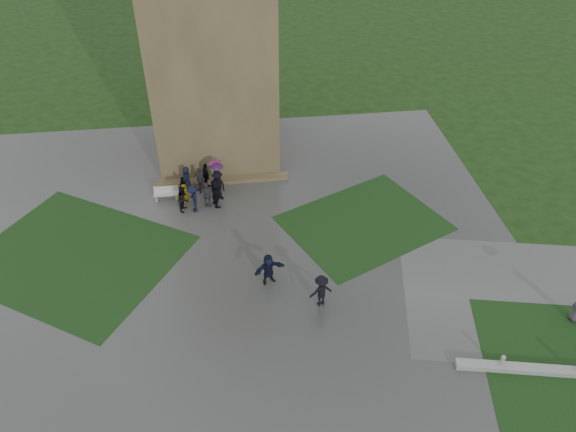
{
  "coord_description": "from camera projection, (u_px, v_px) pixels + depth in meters",
  "views": [
    {
      "loc": [
        0.63,
        -21.05,
        21.47
      ],
      "look_at": [
        3.79,
        4.77,
        1.2
      ],
      "focal_mm": 35.0,
      "sensor_mm": 36.0,
      "label": 1
    }
  ],
  "objects": [
    {
      "name": "pedestrian_near",
      "position": [
        321.0,
        291.0,
        28.49
      ],
      "size": [
        1.34,
        0.92,
        1.89
      ],
      "primitive_type": "imported",
      "rotation": [
        0.0,
        0.0,
        3.4
      ],
      "color": "black",
      "rests_on": "plaza"
    },
    {
      "name": "tower",
      "position": [
        210.0,
        27.0,
        35.83
      ],
      "size": [
        8.0,
        8.0,
        18.0
      ],
      "primitive_type": "cube",
      "color": "brown",
      "rests_on": "ground"
    },
    {
      "name": "plaza",
      "position": [
        227.0,
        268.0,
        31.18
      ],
      "size": [
        34.0,
        34.0,
        0.02
      ],
      "primitive_type": "cube",
      "color": "#3A3A38",
      "rests_on": "ground"
    },
    {
      "name": "visitor_cluster",
      "position": [
        203.0,
        187.0,
        35.73
      ],
      "size": [
        3.44,
        3.89,
        2.41
      ],
      "color": "black",
      "rests_on": "plaza"
    },
    {
      "name": "pedestrian_mid",
      "position": [
        269.0,
        269.0,
        29.78
      ],
      "size": [
        1.83,
        1.14,
        1.86
      ],
      "primitive_type": "imported",
      "rotation": [
        0.0,
        0.0,
        0.33
      ],
      "color": "black",
      "rests_on": "plaza"
    },
    {
      "name": "lawn_inset_left",
      "position": [
        76.0,
        257.0,
        31.92
      ],
      "size": [
        14.1,
        13.46,
        0.01
      ],
      "primitive_type": "cube",
      "rotation": [
        0.0,
        0.0,
        -0.56
      ],
      "color": "black",
      "rests_on": "plaza"
    },
    {
      "name": "tower_plinth",
      "position": [
        222.0,
        180.0,
        37.84
      ],
      "size": [
        9.0,
        0.8,
        0.22
      ],
      "primitive_type": "cube",
      "color": "brown",
      "rests_on": "plaza"
    },
    {
      "name": "bench",
      "position": [
        166.0,
        193.0,
        36.01
      ],
      "size": [
        1.59,
        0.53,
        0.91
      ],
      "rotation": [
        0.0,
        0.0,
        -0.03
      ],
      "color": "beige",
      "rests_on": "plaza"
    },
    {
      "name": "ground",
      "position": [
        228.0,
        294.0,
        29.62
      ],
      "size": [
        120.0,
        120.0,
        0.0
      ],
      "primitive_type": "plane",
      "color": "black"
    },
    {
      "name": "lawn_inset_right",
      "position": [
        364.0,
        223.0,
        34.33
      ],
      "size": [
        11.12,
        10.15,
        0.01
      ],
      "primitive_type": "cube",
      "rotation": [
        0.0,
        0.0,
        0.44
      ],
      "color": "black",
      "rests_on": "plaza"
    }
  ]
}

